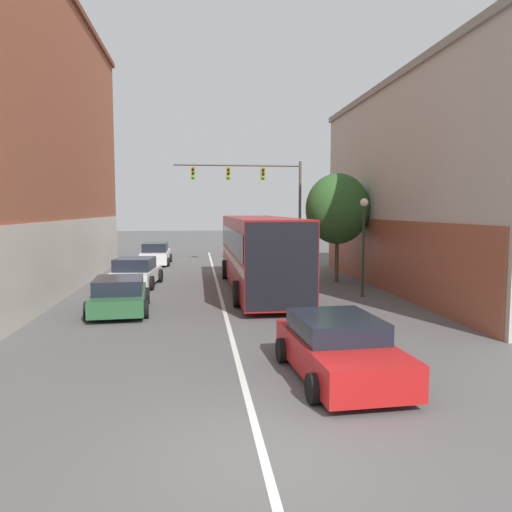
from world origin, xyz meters
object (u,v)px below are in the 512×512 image
bus (259,249)px  traffic_signal_gantry (259,188)px  parked_car_left_mid (156,254)px  street_lamp (364,236)px  parked_car_left_near (119,295)px  parked_car_left_far (136,273)px  street_tree_near (337,209)px  hatchback_foreground (339,349)px

bus → traffic_signal_gantry: (1.30, 10.19, 3.20)m
bus → parked_car_left_mid: 12.71m
parked_car_left_mid → street_lamp: (9.67, -13.64, 1.86)m
parked_car_left_near → parked_car_left_far: bearing=-3.2°
traffic_signal_gantry → street_lamp: 13.02m
traffic_signal_gantry → street_tree_near: size_ratio=1.52×
bus → hatchback_foreground: bearing=-178.8°
hatchback_foreground → street_tree_near: bearing=-19.3°
hatchback_foreground → parked_car_left_far: bearing=20.0°
bus → parked_car_left_far: 6.08m
parked_car_left_mid → hatchback_foreground: bearing=-166.0°
parked_car_left_near → parked_car_left_far: (-0.15, 6.02, 0.06)m
parked_car_left_mid → parked_car_left_far: (-0.16, -9.63, -0.03)m
parked_car_left_mid → bus: bearing=-154.0°
parked_car_left_mid → traffic_signal_gantry: size_ratio=0.54×
street_lamp → bus: bearing=151.3°
traffic_signal_gantry → street_tree_near: 8.79m
hatchback_foreground → parked_car_left_near: (-5.84, 7.72, -0.03)m
parked_car_left_near → traffic_signal_gantry: bearing=-29.9°
street_lamp → street_tree_near: bearing=88.8°
parked_car_left_near → street_lamp: (9.68, 2.01, 1.94)m
parked_car_left_far → traffic_signal_gantry: 11.82m
bus → street_lamp: 4.76m
parked_car_left_far → parked_car_left_mid: bearing=4.0°
hatchback_foreground → street_tree_near: size_ratio=0.79×
parked_car_left_near → street_lamp: 10.08m
parked_car_left_near → street_lamp: size_ratio=1.07×
parked_car_left_near → parked_car_left_mid: 15.65m
bus → traffic_signal_gantry: 10.76m
parked_car_left_near → parked_car_left_far: 6.02m
parked_car_left_mid → traffic_signal_gantry: traffic_signal_gantry is taller
traffic_signal_gantry → street_lamp: bearing=-77.2°
parked_car_left_near → traffic_signal_gantry: traffic_signal_gantry is taller
street_lamp → parked_car_left_mid: bearing=125.3°
traffic_signal_gantry → hatchback_foreground: bearing=-92.6°
parked_car_left_mid → parked_car_left_far: size_ratio=1.08×
bus → street_tree_near: 5.02m
hatchback_foreground → parked_car_left_far: size_ratio=1.03×
parked_car_left_mid → traffic_signal_gantry: (6.84, -1.19, 4.38)m
parked_car_left_mid → street_tree_near: (9.76, -9.36, 3.00)m
parked_car_left_mid → traffic_signal_gantry: bearing=-99.8°
traffic_signal_gantry → street_lamp: size_ratio=2.02×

